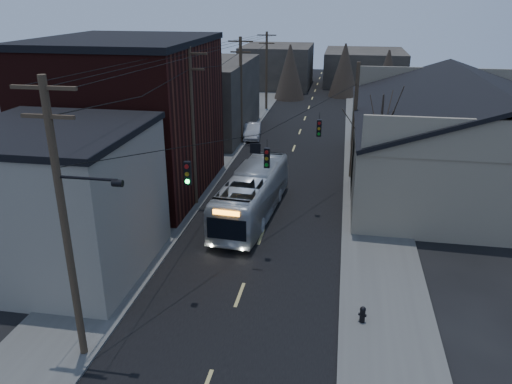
{
  "coord_description": "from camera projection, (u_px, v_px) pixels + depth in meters",
  "views": [
    {
      "loc": [
        4.1,
        -11.05,
        12.7
      ],
      "look_at": [
        -0.17,
        13.3,
        3.0
      ],
      "focal_mm": 35.0,
      "sensor_mm": 36.0,
      "label": 1
    }
  ],
  "objects": [
    {
      "name": "road_surface",
      "position": [
        291.0,
        155.0,
        42.94
      ],
      "size": [
        9.0,
        110.0,
        0.02
      ],
      "primitive_type": "cube",
      "color": "black",
      "rests_on": "ground"
    },
    {
      "name": "building_brick",
      "position": [
        130.0,
        119.0,
        33.55
      ],
      "size": [
        10.0,
        12.0,
        10.0
      ],
      "primitive_type": "cube",
      "color": "black",
      "rests_on": "ground"
    },
    {
      "name": "bus",
      "position": [
        252.0,
        194.0,
        30.41
      ],
      "size": [
        3.26,
        10.66,
        2.93
      ],
      "primitive_type": "imported",
      "rotation": [
        0.0,
        0.0,
        3.06
      ],
      "color": "#ACB2B8",
      "rests_on": "ground"
    },
    {
      "name": "fire_hydrant",
      "position": [
        363.0,
        314.0,
        20.56
      ],
      "size": [
        0.35,
        0.25,
        0.73
      ],
      "rotation": [
        0.0,
        0.0,
        -0.26
      ],
      "color": "black",
      "rests_on": "sidewalk_right"
    },
    {
      "name": "building_far_right",
      "position": [
        364.0,
        67.0,
        77.58
      ],
      "size": [
        12.0,
        14.0,
        5.0
      ],
      "primitive_type": "cube",
      "color": "#2E2925",
      "rests_on": "ground"
    },
    {
      "name": "utility_lines",
      "position": [
        242.0,
        111.0,
        36.26
      ],
      "size": [
        11.24,
        45.28,
        10.5
      ],
      "color": "#382B1E",
      "rests_on": "ground"
    },
    {
      "name": "bare_tree",
      "position": [
        378.0,
        152.0,
        31.41
      ],
      "size": [
        0.4,
        0.4,
        7.2
      ],
      "primitive_type": "cone",
      "color": "black",
      "rests_on": "ground"
    },
    {
      "name": "building_far_left",
      "position": [
        277.0,
        66.0,
        74.9
      ],
      "size": [
        10.0,
        12.0,
        6.0
      ],
      "primitive_type": "cube",
      "color": "#2E2925",
      "rests_on": "ground"
    },
    {
      "name": "sidewalk_right",
      "position": [
        368.0,
        158.0,
        41.87
      ],
      "size": [
        4.0,
        110.0,
        0.12
      ],
      "primitive_type": "cube",
      "color": "#474744",
      "rests_on": "ground"
    },
    {
      "name": "sidewalk_left",
      "position": [
        218.0,
        150.0,
        43.96
      ],
      "size": [
        4.0,
        110.0,
        0.12
      ],
      "primitive_type": "cube",
      "color": "#474744",
      "rests_on": "ground"
    },
    {
      "name": "parked_car",
      "position": [
        252.0,
        131.0,
        47.82
      ],
      "size": [
        1.99,
        4.42,
        1.41
      ],
      "primitive_type": "imported",
      "rotation": [
        0.0,
        0.0,
        0.12
      ],
      "color": "#9A9CA1",
      "rests_on": "ground"
    },
    {
      "name": "warehouse",
      "position": [
        468.0,
        148.0,
        35.28
      ],
      "size": [
        16.16,
        20.6,
        7.73
      ],
      "color": "gray",
      "rests_on": "ground"
    },
    {
      "name": "building_clapboard",
      "position": [
        59.0,
        203.0,
        23.85
      ],
      "size": [
        8.0,
        8.0,
        7.0
      ],
      "primitive_type": "cube",
      "color": "slate",
      "rests_on": "ground"
    },
    {
      "name": "building_left_far",
      "position": [
        202.0,
        98.0,
        48.69
      ],
      "size": [
        9.0,
        14.0,
        7.0
      ],
      "primitive_type": "cube",
      "color": "#2E2925",
      "rests_on": "ground"
    }
  ]
}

